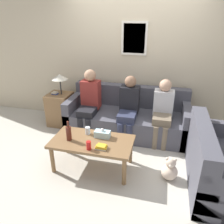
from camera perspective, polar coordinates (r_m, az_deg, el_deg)
The scene contains 15 objects.
ground_plane at distance 3.90m, azimuth 2.49°, elevation -8.72°, with size 16.00×16.00×0.00m, color beige.
wall_back at distance 4.35m, azimuth 5.68°, elevation 13.41°, with size 9.00×0.08×2.60m.
couch_main at distance 4.22m, azimuth 4.09°, elevation -1.43°, with size 2.25×0.92×0.84m.
couch_side at distance 3.29m, azimuth 26.97°, elevation -12.69°, with size 0.92×1.38×0.84m.
coffee_table at distance 3.21m, azimuth -5.19°, elevation -8.32°, with size 1.17×0.62×0.46m.
side_table_with_lamp at distance 4.58m, azimuth -13.34°, elevation 1.29°, with size 0.46×0.46×1.06m.
wine_bottle at distance 3.18m, azimuth -11.24°, elevation -5.40°, with size 0.08×0.08×0.30m.
drinking_glass at distance 3.32m, azimuth -6.37°, elevation -4.83°, with size 0.08×0.08×0.11m.
book_stack at distance 2.98m, azimuth -2.79°, elevation -9.10°, with size 0.16×0.12×0.05m.
soda_can at distance 2.96m, azimuth -6.11°, elevation -8.67°, with size 0.07×0.07×0.12m.
tissue_box at distance 3.22m, azimuth -2.52°, elevation -5.73°, with size 0.23×0.12×0.14m.
person_left at distance 4.07m, azimuth -5.94°, elevation 3.08°, with size 0.34×0.58×1.20m.
person_middle at distance 3.89m, azimuth 4.34°, elevation 1.55°, with size 0.34×0.59×1.14m.
person_right at distance 3.88m, azimuth 13.13°, elevation 0.73°, with size 0.34×0.58×1.12m.
teddy_bear at distance 3.23m, azimuth 14.84°, elevation -14.37°, with size 0.22×0.22×0.35m.
Camera 1 is at (0.63, -3.19, 2.15)m, focal length 35.00 mm.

